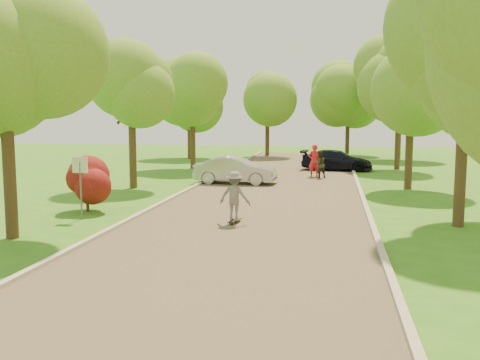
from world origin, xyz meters
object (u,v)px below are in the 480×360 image
Objects in this scene: silver_sedan at (235,170)px; person_striped at (314,161)px; street_sign at (80,175)px; longboard at (235,221)px; person_olive at (319,164)px; dark_sedan at (337,160)px; skateboarder at (235,196)px.

person_striped is at bearing -43.04° from silver_sedan.
street_sign is 0.50× the size of silver_sedan.
longboard is at bearing 62.49° from person_striped.
street_sign reaches higher than silver_sedan.
dark_sedan is at bearing -129.05° from person_olive.
person_olive is (7.80, 13.70, -0.76)m from street_sign.
street_sign reaches higher than dark_sedan.
silver_sedan reaches higher than longboard.
silver_sedan is 5.53m from person_striped.
skateboarder is 1.03× the size of person_olive.
silver_sedan is at bearing 9.88° from person_olive.
street_sign is at bearing 43.53° from person_striped.
dark_sedan is 4.68m from person_olive.
silver_sedan reaches higher than dark_sedan.
longboard is 13.70m from person_olive.
dark_sedan is 18.37m from skateboarder.
longboard is (-3.45, -18.04, -0.58)m from dark_sedan.
silver_sedan is 10.44m from skateboarder.
person_striped is 0.76m from person_olive.
person_striped is at bearing -89.79° from person_olive.
silver_sedan is at bearing 71.58° from street_sign.
dark_sedan is 2.89× the size of person_olive.
skateboarder is at bearing 2.53° from street_sign.
person_olive is (0.34, -0.66, -0.15)m from person_striped.
silver_sedan is at bearing -71.33° from longboard.
longboard is 0.46× the size of person_striped.
person_striped is (3.96, 3.85, 0.24)m from silver_sedan.
skateboarder reaches higher than person_olive.
person_striped reaches higher than skateboarder.
skateboarder is 14.29m from person_striped.
street_sign is 2.50× the size of longboard.
skateboarder is (1.85, -10.28, 0.22)m from silver_sedan.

